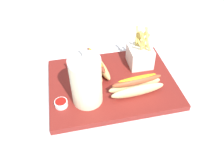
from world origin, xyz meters
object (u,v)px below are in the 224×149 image
at_px(soda_cup, 86,81).
at_px(hot_dog_2, 96,65).
at_px(hot_dog_1, 137,86).
at_px(fries_basket, 140,55).
at_px(ketchup_cup_1, 61,103).

relative_size(soda_cup, hot_dog_2, 1.46).
bearing_deg(hot_dog_1, fries_basket, 68.53).
bearing_deg(hot_dog_1, ketchup_cup_1, -178.53).
relative_size(soda_cup, hot_dog_1, 1.44).
bearing_deg(hot_dog_1, hot_dog_2, 128.17).
bearing_deg(soda_cup, fries_basket, 33.24).
bearing_deg(ketchup_cup_1, hot_dog_1, 1.47).
distance_m(fries_basket, hot_dog_2, 0.16).
height_order(hot_dog_1, hot_dog_2, hot_dog_1).
bearing_deg(fries_basket, hot_dog_2, -179.18).
relative_size(soda_cup, ketchup_cup_1, 6.56).
height_order(fries_basket, ketchup_cup_1, fries_basket).
xyz_separation_m(fries_basket, ketchup_cup_1, (-0.30, -0.15, -0.03)).
bearing_deg(soda_cup, hot_dog_2, 70.28).
distance_m(fries_basket, hot_dog_1, 0.15).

